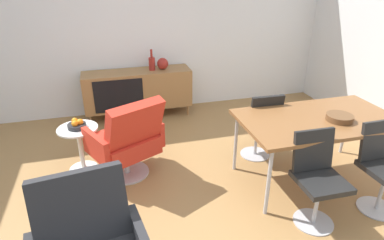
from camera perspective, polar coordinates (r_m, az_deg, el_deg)
ground_plane at (r=3.27m, az=-5.16°, el=-15.57°), size 8.32×8.32×0.00m
wall_back at (r=5.12m, az=-11.39°, el=16.56°), size 6.80×0.12×2.80m
sideboard at (r=5.06m, az=-9.44°, el=5.35°), size 1.60×0.45×0.72m
vase_cobalt at (r=5.00m, az=-5.14°, el=9.77°), size 0.17×0.17×0.17m
vase_sculptural_dark at (r=4.97m, az=-7.02°, el=9.82°), size 0.09×0.09×0.31m
dining_table at (r=3.57m, az=21.14°, el=-0.24°), size 1.60×0.90×0.74m
wooden_bowl_on_table at (r=3.55m, az=24.38°, el=0.35°), size 0.26×0.26×0.06m
dining_chair_front_right at (r=3.52m, az=30.39°, el=-6.71°), size 0.40×0.43×0.86m
dining_chair_back_left at (r=3.91m, az=11.81°, el=-0.46°), size 0.41×0.43×0.86m
dining_chair_front_left at (r=3.10m, az=21.04°, el=-9.11°), size 0.41×0.43×0.86m
lounge_chair_red at (r=3.54m, az=-11.18°, el=-3.25°), size 0.87×0.85×0.95m
side_table_round at (r=3.89m, az=-18.97°, el=-3.92°), size 0.44×0.44×0.52m
fruit_bowl at (r=3.79m, az=-19.46°, el=-0.76°), size 0.20×0.20×0.11m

